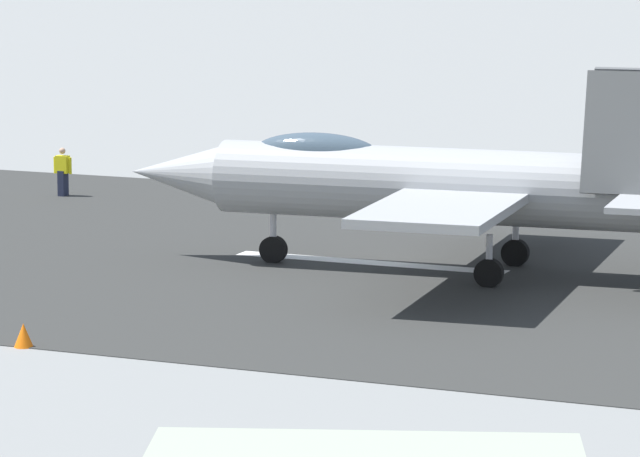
% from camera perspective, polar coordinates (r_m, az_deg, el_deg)
% --- Properties ---
extents(ground_plane, '(400.00, 400.00, 0.00)m').
position_cam_1_polar(ground_plane, '(53.66, 2.39, -1.10)').
color(ground_plane, gray).
extents(runway_strip, '(240.00, 26.00, 0.02)m').
position_cam_1_polar(runway_strip, '(53.65, 2.40, -1.09)').
color(runway_strip, '#2F302E').
rests_on(runway_strip, ground).
extents(fighter_jet, '(16.95, 13.35, 5.69)m').
position_cam_1_polar(fighter_jet, '(52.28, 3.42, 1.37)').
color(fighter_jet, '#9EA1A3').
rests_on(fighter_jet, ground).
extents(crew_person, '(0.70, 0.36, 1.70)m').
position_cam_1_polar(crew_person, '(67.22, -7.63, 1.67)').
color(crew_person, '#1E2338').
rests_on(crew_person, ground).
extents(marker_cone_mid, '(0.44, 0.44, 0.55)m').
position_cam_1_polar(marker_cone_mid, '(44.04, -8.78, -3.14)').
color(marker_cone_mid, orange).
rests_on(marker_cone_mid, ground).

